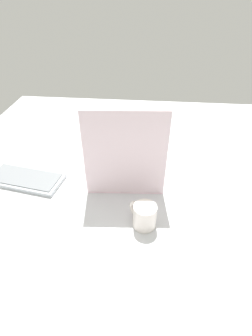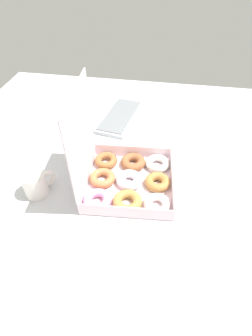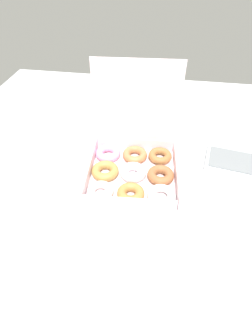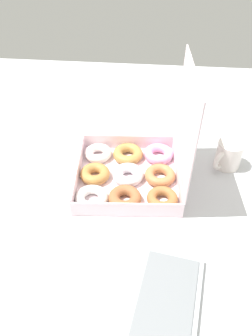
# 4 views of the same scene
# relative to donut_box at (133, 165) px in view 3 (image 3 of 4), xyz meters

# --- Properties ---
(ground_plane) EXTENTS (1.80, 1.80, 0.02)m
(ground_plane) POSITION_rel_donut_box_xyz_m (0.01, -0.02, -0.05)
(ground_plane) COLOR silver
(donut_box) EXTENTS (0.36, 0.36, 0.39)m
(donut_box) POSITION_rel_donut_box_xyz_m (0.00, 0.00, 0.00)
(donut_box) COLOR white
(donut_box) RESTS_ON ground_plane
(keyboard) EXTENTS (0.36, 0.21, 0.02)m
(keyboard) POSITION_rel_donut_box_xyz_m (0.46, 0.10, -0.03)
(keyboard) COLOR #B3BAC1
(keyboard) RESTS_ON ground_plane
(coffee_mug) EXTENTS (0.11, 0.10, 0.09)m
(coffee_mug) POSITION_rel_donut_box_xyz_m (-0.10, 0.31, 0.01)
(coffee_mug) COLOR white
(coffee_mug) RESTS_ON ground_plane
(paper_napkin) EXTENTS (0.17, 0.16, 0.00)m
(paper_napkin) POSITION_rel_donut_box_xyz_m (0.18, -0.32, -0.04)
(paper_napkin) COLOR white
(paper_napkin) RESTS_ON ground_plane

